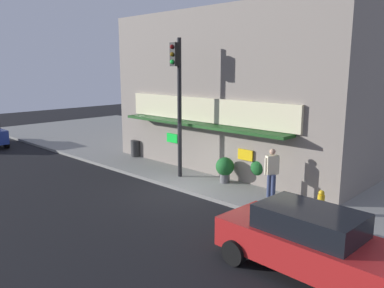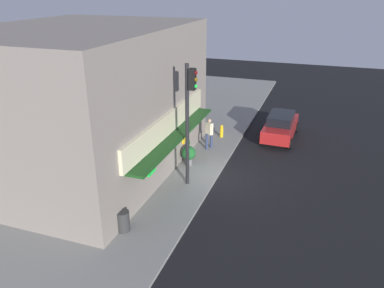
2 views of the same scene
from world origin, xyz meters
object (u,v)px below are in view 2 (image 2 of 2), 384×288
at_px(fire_hydrant, 222,131).
at_px(potted_plant_by_window, 184,143).
at_px(parked_car_red, 280,126).
at_px(potted_plant_by_doorway, 189,154).
at_px(trash_can, 123,221).
at_px(traffic_light, 189,111).
at_px(pedestrian, 209,132).

bearing_deg(fire_hydrant, potted_plant_by_window, 157.86).
xyz_separation_m(potted_plant_by_window, parked_car_red, (4.69, -4.85, 0.04)).
relative_size(potted_plant_by_doorway, potted_plant_by_window, 0.97).
relative_size(potted_plant_by_doorway, parked_car_red, 0.24).
xyz_separation_m(trash_can, parked_car_red, (12.38, -4.54, 0.26)).
relative_size(trash_can, potted_plant_by_window, 0.79).
relative_size(traffic_light, fire_hydrant, 7.24).
height_order(fire_hydrant, trash_can, trash_can).
bearing_deg(potted_plant_by_window, potted_plant_by_doorway, -148.52).
relative_size(traffic_light, trash_can, 6.81).
bearing_deg(parked_car_red, traffic_light, 156.86).
height_order(pedestrian, parked_car_red, pedestrian).
bearing_deg(traffic_light, potted_plant_by_window, 24.91).
bearing_deg(trash_can, potted_plant_by_window, 2.32).
relative_size(trash_can, potted_plant_by_doorway, 0.81).
height_order(potted_plant_by_doorway, potted_plant_by_window, potted_plant_by_window).
xyz_separation_m(pedestrian, potted_plant_by_doorway, (-2.48, 0.39, -0.40)).
bearing_deg(traffic_light, pedestrian, 4.57).
bearing_deg(trash_can, pedestrian, -5.19).
height_order(traffic_light, potted_plant_by_window, traffic_light).
bearing_deg(fire_hydrant, pedestrian, 173.87).
relative_size(traffic_light, potted_plant_by_doorway, 5.54).
xyz_separation_m(potted_plant_by_doorway, parked_car_red, (5.89, -4.12, 0.08)).
bearing_deg(potted_plant_by_doorway, potted_plant_by_window, 31.48).
relative_size(fire_hydrant, potted_plant_by_window, 0.75).
xyz_separation_m(trash_can, potted_plant_by_doorway, (6.49, -0.42, 0.19)).
xyz_separation_m(trash_can, potted_plant_by_window, (7.69, 0.31, 0.22)).
relative_size(traffic_light, pedestrian, 3.18).
distance_m(potted_plant_by_doorway, potted_plant_by_window, 1.41).
distance_m(fire_hydrant, potted_plant_by_doorway, 4.55).
distance_m(fire_hydrant, trash_can, 11.04).
bearing_deg(potted_plant_by_window, parked_car_red, -45.99).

